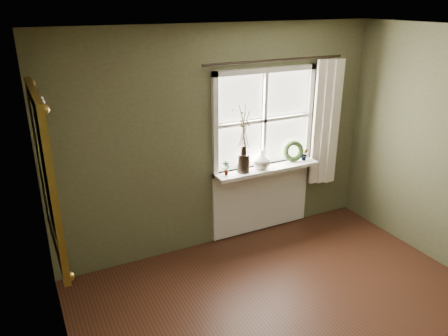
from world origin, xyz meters
name	(u,v)px	position (x,y,z in m)	size (l,w,h in m)	color
ceiling	(383,39)	(0.00, 0.00, 2.60)	(4.50, 4.50, 0.00)	silver
wall_back	(220,139)	(0.00, 2.30, 1.30)	(4.00, 0.10, 2.60)	brown
wall_left	(64,309)	(-2.05, 0.00, 1.30)	(0.10, 4.50, 2.60)	brown
window_frame	(264,120)	(0.55, 2.23, 1.48)	(1.36, 0.06, 1.24)	white
window_sill	(267,169)	(0.55, 2.12, 0.90)	(1.36, 0.26, 0.04)	white
window_apron	(261,198)	(0.55, 2.23, 0.46)	(1.36, 0.04, 0.88)	white
dark_jug	(243,163)	(0.22, 2.12, 1.03)	(0.15, 0.15, 0.22)	black
cream_vase	(262,159)	(0.47, 2.12, 1.03)	(0.22, 0.22, 0.23)	silver
wreath	(293,153)	(0.95, 2.16, 1.02)	(0.27, 0.27, 0.06)	#2D431E
potted_plant_left	(226,168)	(-0.01, 2.12, 1.01)	(0.09, 0.06, 0.17)	#2D431E
potted_plant_right	(305,154)	(1.10, 2.12, 1.00)	(0.09, 0.07, 0.16)	#2D431E
curtain	(325,123)	(1.39, 2.13, 1.37)	(0.36, 0.12, 1.59)	white
curtain_rod	(276,60)	(0.65, 2.17, 2.18)	(0.03, 0.03, 1.84)	black
gilt_mirror	(46,174)	(-1.96, 1.44, 1.53)	(0.10, 1.15, 1.37)	white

